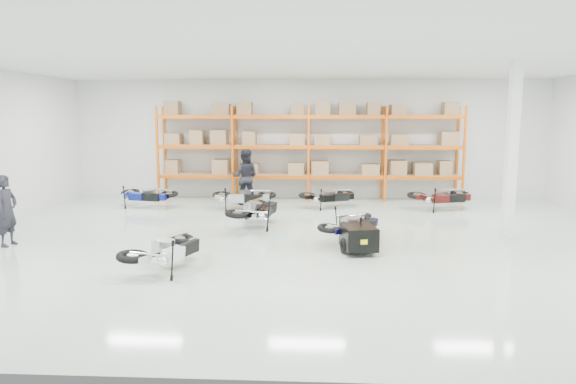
# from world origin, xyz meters

# --- Properties ---
(room) EXTENTS (18.00, 18.00, 18.00)m
(room) POSITION_xyz_m (0.00, 0.00, 2.25)
(room) COLOR #B8CDB9
(room) RESTS_ON ground
(pallet_rack) EXTENTS (11.28, 0.98, 3.62)m
(pallet_rack) POSITION_xyz_m (-0.00, 6.45, 2.26)
(pallet_rack) COLOR #D6550B
(pallet_rack) RESTS_ON ground
(structural_column) EXTENTS (0.25, 0.25, 4.50)m
(structural_column) POSITION_xyz_m (5.20, 0.50, 2.25)
(structural_column) COLOR white
(structural_column) RESTS_ON ground
(moto_blue_centre) EXTENTS (1.72, 1.94, 1.14)m
(moto_blue_centre) POSITION_xyz_m (1.19, -0.06, 0.54)
(moto_blue_centre) COLOR #0C0850
(moto_blue_centre) RESTS_ON ground
(moto_silver_left) EXTENTS (1.52, 2.05, 1.20)m
(moto_silver_left) POSITION_xyz_m (-2.78, -2.69, 0.56)
(moto_silver_left) COLOR silver
(moto_silver_left) RESTS_ON ground
(moto_black_far_left) EXTENTS (1.45, 2.19, 1.30)m
(moto_black_far_left) POSITION_xyz_m (-1.43, 1.62, 0.61)
(moto_black_far_left) COLOR black
(moto_black_far_left) RESTS_ON ground
(moto_touring_right) EXTENTS (0.97, 1.74, 1.09)m
(moto_touring_right) POSITION_xyz_m (1.25, 0.44, 0.51)
(moto_touring_right) COLOR black
(moto_touring_right) RESTS_ON ground
(trailer) EXTENTS (0.87, 1.56, 0.64)m
(trailer) POSITION_xyz_m (1.25, -1.16, 0.37)
(trailer) COLOR black
(trailer) RESTS_ON ground
(moto_back_a) EXTENTS (2.02, 1.35, 1.20)m
(moto_back_a) POSITION_xyz_m (-5.59, 4.48, 0.57)
(moto_back_a) COLOR navy
(moto_back_a) RESTS_ON ground
(moto_back_b) EXTENTS (1.88, 0.94, 1.21)m
(moto_back_b) POSITION_xyz_m (-2.17, 4.23, 0.57)
(moto_back_b) COLOR #A2A8AB
(moto_back_b) RESTS_ON ground
(moto_back_c) EXTENTS (1.93, 1.43, 1.12)m
(moto_back_c) POSITION_xyz_m (0.72, 4.70, 0.53)
(moto_back_c) COLOR black
(moto_back_c) RESTS_ON ground
(moto_back_d) EXTENTS (2.08, 1.39, 1.23)m
(moto_back_d) POSITION_xyz_m (4.51, 4.55, 0.58)
(moto_back_d) COLOR #410D0D
(moto_back_d) RESTS_ON ground
(person_left) EXTENTS (0.48, 0.67, 1.74)m
(person_left) POSITION_xyz_m (-7.23, -0.88, 0.87)
(person_left) COLOR black
(person_left) RESTS_ON ground
(person_back) EXTENTS (1.00, 0.79, 1.98)m
(person_back) POSITION_xyz_m (-2.24, 5.25, 0.99)
(person_back) COLOR black
(person_back) RESTS_ON ground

